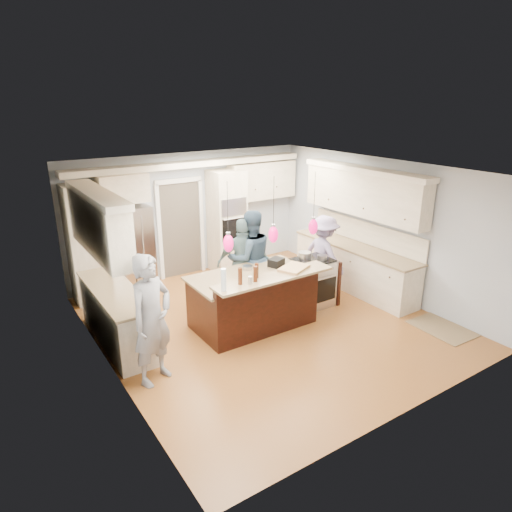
{
  "coord_description": "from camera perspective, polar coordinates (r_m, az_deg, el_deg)",
  "views": [
    {
      "loc": [
        -4.18,
        -5.98,
        3.81
      ],
      "look_at": [
        0.0,
        0.35,
        1.15
      ],
      "focal_mm": 32.0,
      "sensor_mm": 36.0,
      "label": 1
    }
  ],
  "objects": [
    {
      "name": "ground_plane",
      "position": [
        8.23,
        1.36,
        -8.25
      ],
      "size": [
        6.0,
        6.0,
        0.0
      ],
      "primitive_type": "plane",
      "color": "#AF7130",
      "rests_on": "ground"
    },
    {
      "name": "room_shell",
      "position": [
        7.56,
        1.47,
        4.05
      ],
      "size": [
        5.54,
        6.04,
        2.72
      ],
      "color": "#B2BCC6",
      "rests_on": "ground"
    },
    {
      "name": "refrigerator",
      "position": [
        9.47,
        -15.66,
        0.69
      ],
      "size": [
        0.9,
        0.7,
        1.8
      ],
      "primitive_type": "cube",
      "color": "#B7B7BC",
      "rests_on": "ground"
    },
    {
      "name": "oven_column",
      "position": [
        10.3,
        -3.64,
        4.33
      ],
      "size": [
        0.72,
        0.69,
        2.3
      ],
      "color": "#F3E2C5",
      "rests_on": "ground"
    },
    {
      "name": "back_upper_cabinets",
      "position": [
        9.63,
        -11.76,
        6.08
      ],
      "size": [
        5.3,
        0.61,
        2.54
      ],
      "color": "#F3E2C5",
      "rests_on": "ground"
    },
    {
      "name": "right_counter_run",
      "position": [
        9.54,
        12.53,
        2.06
      ],
      "size": [
        0.64,
        3.1,
        2.51
      ],
      "color": "#F3E2C5",
      "rests_on": "ground"
    },
    {
      "name": "left_cabinets",
      "position": [
        7.52,
        -17.74,
        -3.14
      ],
      "size": [
        0.64,
        2.3,
        2.51
      ],
      "color": "#F3E2C5",
      "rests_on": "ground"
    },
    {
      "name": "kitchen_island",
      "position": [
        7.95,
        -0.38,
        -5.42
      ],
      "size": [
        2.1,
        1.46,
        1.12
      ],
      "color": "black",
      "rests_on": "ground"
    },
    {
      "name": "island_range",
      "position": [
        8.79,
        7.06,
        -3.24
      ],
      "size": [
        0.82,
        0.71,
        0.92
      ],
      "color": "#B7B7BC",
      "rests_on": "ground"
    },
    {
      "name": "pendant_lights",
      "position": [
        7.03,
        2.17,
        2.73
      ],
      "size": [
        1.75,
        0.15,
        1.03
      ],
      "color": "black",
      "rests_on": "ground"
    },
    {
      "name": "person_bar_end",
      "position": [
        6.41,
        -12.88,
        -7.78
      ],
      "size": [
        0.81,
        0.69,
        1.88
      ],
      "primitive_type": "imported",
      "rotation": [
        0.0,
        0.0,
        0.43
      ],
      "color": "slate",
      "rests_on": "ground"
    },
    {
      "name": "person_far_left",
      "position": [
        8.61,
        -0.7,
        -0.26
      ],
      "size": [
        1.0,
        0.84,
        1.85
      ],
      "primitive_type": "imported",
      "rotation": [
        0.0,
        0.0,
        2.97
      ],
      "color": "#2E455A",
      "rests_on": "ground"
    },
    {
      "name": "person_far_right",
      "position": [
        8.56,
        -1.54,
        -0.88
      ],
      "size": [
        1.08,
        0.8,
        1.71
      ],
      "primitive_type": "imported",
      "rotation": [
        0.0,
        0.0,
        2.7
      ],
      "color": "slate",
      "rests_on": "ground"
    },
    {
      "name": "person_range_side",
      "position": [
        9.3,
        8.46,
        0.22
      ],
      "size": [
        0.63,
        1.05,
        1.6
      ],
      "primitive_type": "imported",
      "rotation": [
        0.0,
        0.0,
        1.61
      ],
      "color": "#9083B1",
      "rests_on": "ground"
    },
    {
      "name": "floor_rug",
      "position": [
        8.64,
        22.23,
        -8.37
      ],
      "size": [
        0.74,
        1.06,
        0.01
      ],
      "primitive_type": "cube",
      "rotation": [
        0.0,
        0.0,
        -0.04
      ],
      "color": "olive",
      "rests_on": "ground"
    },
    {
      "name": "water_bottle",
      "position": [
        6.65,
        -4.07,
        -3.0
      ],
      "size": [
        0.1,
        0.1,
        0.34
      ],
      "primitive_type": "cylinder",
      "rotation": [
        0.0,
        0.0,
        0.23
      ],
      "color": "silver",
      "rests_on": "kitchen_island"
    },
    {
      "name": "beer_bottle_a",
      "position": [
        6.87,
        -2.0,
        -2.54
      ],
      "size": [
        0.08,
        0.08,
        0.27
      ],
      "primitive_type": "cylinder",
      "rotation": [
        0.0,
        0.0,
        -0.33
      ],
      "color": "#401B0B",
      "rests_on": "kitchen_island"
    },
    {
      "name": "beer_bottle_b",
      "position": [
        6.97,
        -0.09,
        -2.26
      ],
      "size": [
        0.07,
        0.07,
        0.25
      ],
      "primitive_type": "cylinder",
      "rotation": [
        0.0,
        0.0,
        0.06
      ],
      "color": "#401B0B",
      "rests_on": "kitchen_island"
    },
    {
      "name": "beer_bottle_c",
      "position": [
        7.12,
        0.09,
        -1.84
      ],
      "size": [
        0.07,
        0.07,
        0.24
      ],
      "primitive_type": "cylinder",
      "rotation": [
        0.0,
        0.0,
        0.29
      ],
      "color": "#401B0B",
      "rests_on": "kitchen_island"
    },
    {
      "name": "drink_can",
      "position": [
        6.91,
        -0.73,
        -3.05
      ],
      "size": [
        0.09,
        0.09,
        0.12
      ],
      "primitive_type": "cylinder",
      "rotation": [
        0.0,
        0.0,
        0.44
      ],
      "color": "#B7B7BC",
      "rests_on": "kitchen_island"
    },
    {
      "name": "cutting_board",
      "position": [
        7.54,
        4.76,
        -1.49
      ],
      "size": [
        0.6,
        0.52,
        0.04
      ],
      "primitive_type": "cube",
      "rotation": [
        0.0,
        0.0,
        0.41
      ],
      "color": "tan",
      "rests_on": "kitchen_island"
    },
    {
      "name": "pot_large",
      "position": [
        8.59,
        6.11,
        0.05
      ],
      "size": [
        0.24,
        0.24,
        0.14
      ],
      "primitive_type": "cylinder",
      "color": "#B7B7BC",
      "rests_on": "island_range"
    },
    {
      "name": "pot_small",
      "position": [
        8.61,
        8.27,
        -0.17
      ],
      "size": [
        0.18,
        0.18,
        0.09
      ],
      "primitive_type": "cylinder",
      "color": "#B7B7BC",
      "rests_on": "island_range"
    }
  ]
}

